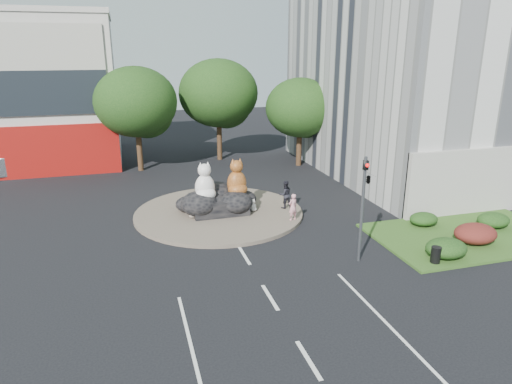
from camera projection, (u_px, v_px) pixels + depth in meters
ground at (270, 297)px, 18.21m from camera, size 120.00×120.00×0.00m
roundabout_island at (219, 213)px, 27.34m from camera, size 10.00×10.00×0.20m
rock_plinth at (219, 204)px, 27.18m from camera, size 3.20×2.60×0.90m
grass_verge at (468, 235)px, 24.13m from camera, size 10.00×6.00×0.12m
tree_left at (137, 105)px, 35.80m from camera, size 6.46×6.46×8.27m
tree_mid at (219, 96)px, 39.41m from camera, size 6.84×6.84×8.76m
tree_right at (300, 110)px, 37.62m from camera, size 5.70×5.70×7.30m
hedge_near_green at (446, 248)px, 21.35m from camera, size 2.00×1.60×0.90m
hedge_red at (475, 234)px, 22.92m from camera, size 2.20×1.76×0.99m
hedge_mid_green at (493, 220)px, 24.99m from camera, size 1.80×1.44×0.81m
hedge_back_green at (424, 219)px, 25.26m from camera, size 1.60×1.28×0.72m
traffic_light at (366, 187)px, 20.31m from camera, size 0.44×1.24×5.00m
street_lamp at (432, 134)px, 27.58m from camera, size 2.34×0.22×8.06m
cat_white at (205, 181)px, 26.27m from camera, size 1.48×1.32×2.24m
cat_tabby at (237, 177)px, 27.10m from camera, size 1.42×1.25×2.24m
kitten_calico at (193, 210)px, 26.16m from camera, size 0.68×0.65×0.89m
kitten_white at (253, 205)px, 27.24m from camera, size 0.56×0.52×0.76m
pedestrian_pink at (293, 207)px, 25.69m from camera, size 0.66×0.54×1.55m
pedestrian_dark at (285, 194)px, 27.63m from camera, size 0.89×0.72×1.72m
parked_car at (13, 166)px, 35.21m from camera, size 5.40×2.89×1.69m
litter_bin at (436, 255)px, 20.83m from camera, size 0.60×0.60×0.76m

